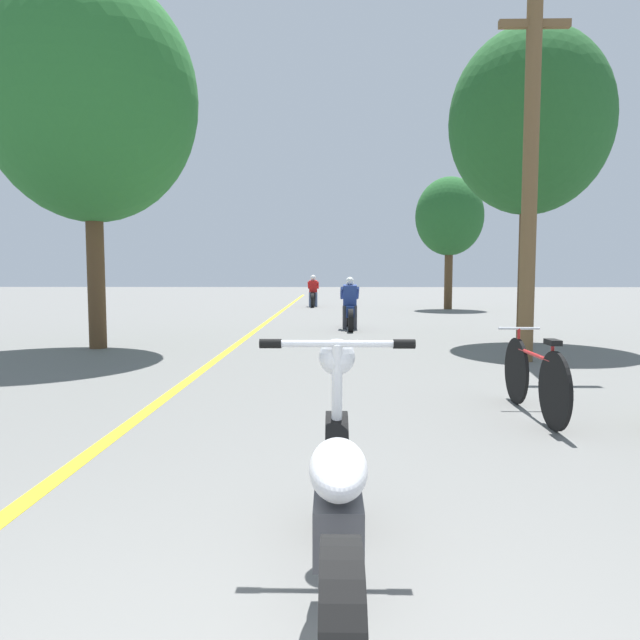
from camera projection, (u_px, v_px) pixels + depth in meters
name	position (u px, v px, depth m)	size (l,w,h in m)	color
lane_stripe_center	(257.00, 330.00, 14.38)	(0.14, 48.00, 0.01)	yellow
utility_pole	(530.00, 172.00, 8.97)	(1.10, 0.24, 5.86)	brown
roadside_tree_right_near	(530.00, 123.00, 11.52)	(3.26, 2.93, 6.36)	#513A23
roadside_tree_right_far	(449.00, 217.00, 22.57)	(2.69, 2.42, 5.23)	#513A23
roadside_tree_left	(91.00, 100.00, 10.46)	(3.91, 3.52, 6.87)	#513A23
motorcycle_foreground	(338.00, 509.00, 2.39)	(0.78, 2.18, 1.08)	black
motorcycle_rider_lead	(350.00, 310.00, 14.53)	(0.50, 2.05, 1.33)	black
motorcycle_rider_far	(313.00, 295.00, 24.57)	(0.50, 2.13, 1.36)	black
bicycle_parked	(534.00, 377.00, 5.64)	(0.44, 1.79, 0.84)	black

